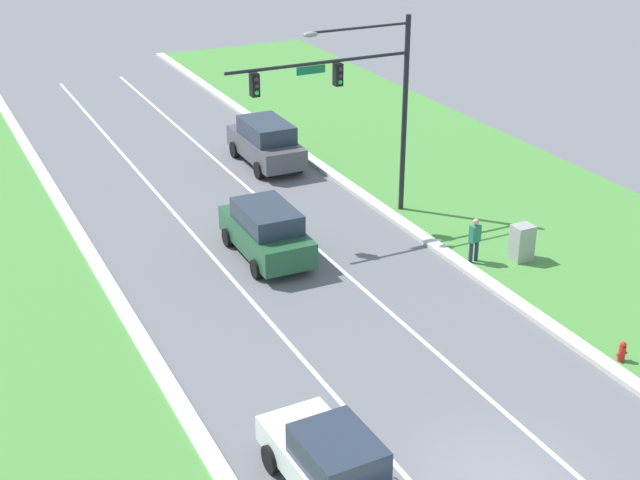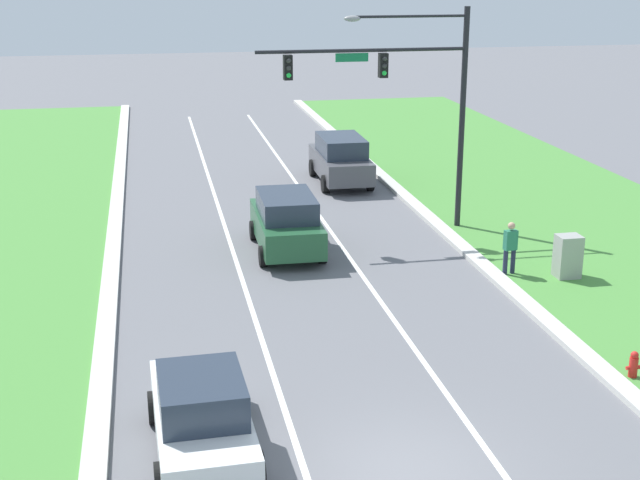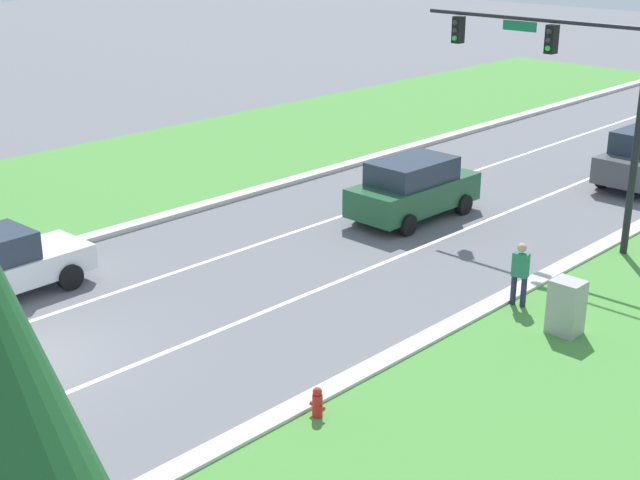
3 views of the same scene
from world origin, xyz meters
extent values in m
cube|color=white|center=(1.80, 0.00, 0.00)|extent=(0.14, 81.00, 0.01)
cylinder|color=black|center=(6.31, 14.97, 3.82)|extent=(0.20, 0.20, 7.64)
cylinder|color=black|center=(2.76, 14.97, 6.26)|extent=(7.10, 0.12, 0.12)
cube|color=#147042|center=(2.40, 14.97, 6.04)|extent=(1.10, 0.04, 0.28)
cylinder|color=black|center=(4.36, 14.97, 7.33)|extent=(3.91, 0.09, 0.09)
ellipsoid|color=gray|center=(2.40, 14.97, 7.28)|extent=(0.56, 0.28, 0.20)
cube|color=black|center=(3.47, 14.97, 5.76)|extent=(0.28, 0.32, 0.80)
sphere|color=#2D2D2D|center=(3.47, 14.80, 6.00)|extent=(0.16, 0.16, 0.16)
sphere|color=#2D2D2D|center=(3.47, 14.80, 5.76)|extent=(0.16, 0.16, 0.16)
sphere|color=#23D647|center=(3.47, 14.80, 5.53)|extent=(0.16, 0.16, 0.16)
cube|color=black|center=(0.27, 14.97, 5.76)|extent=(0.28, 0.32, 0.80)
sphere|color=#2D2D2D|center=(0.27, 14.80, 6.00)|extent=(0.16, 0.16, 0.16)
sphere|color=#2D2D2D|center=(0.27, 14.80, 5.76)|extent=(0.16, 0.16, 0.16)
sphere|color=#23D647|center=(0.27, 14.80, 5.53)|extent=(0.16, 0.16, 0.16)
cube|color=#235633|center=(-0.06, 13.50, 0.78)|extent=(1.97, 4.57, 0.89)
cube|color=#283342|center=(-0.07, 13.39, 1.57)|extent=(1.75, 2.75, 0.70)
cylinder|color=black|center=(0.89, 14.89, 0.33)|extent=(0.25, 0.67, 0.66)
cylinder|color=black|center=(-0.97, 14.93, 0.33)|extent=(0.25, 0.67, 0.66)
cylinder|color=black|center=(0.84, 12.08, 0.33)|extent=(0.25, 0.67, 0.66)
cylinder|color=black|center=(-1.02, 12.11, 0.33)|extent=(0.25, 0.67, 0.66)
cube|color=white|center=(-3.61, 1.45, 0.67)|extent=(1.87, 4.50, 0.66)
cube|color=#283342|center=(-3.61, 1.18, 1.36)|extent=(1.62, 2.05, 0.71)
cylinder|color=black|center=(-2.81, 2.85, 0.34)|extent=(0.26, 0.69, 0.68)
cylinder|color=black|center=(-4.51, 2.80, 0.34)|extent=(0.26, 0.69, 0.68)
cube|color=#4C4C51|center=(3.64, 22.24, 0.82)|extent=(2.00, 4.88, 0.90)
cube|color=#283342|center=(3.64, 22.12, 1.65)|extent=(1.78, 2.94, 0.77)
cylinder|color=black|center=(4.61, 23.73, 0.37)|extent=(0.25, 0.74, 0.74)
cylinder|color=black|center=(2.72, 23.76, 0.37)|extent=(0.25, 0.74, 0.74)
cylinder|color=black|center=(4.56, 20.72, 0.37)|extent=(0.25, 0.74, 0.74)
cylinder|color=black|center=(2.68, 20.75, 0.37)|extent=(0.25, 0.74, 0.74)
cube|color=#9E9E99|center=(7.69, 9.21, 0.68)|extent=(0.70, 0.60, 1.36)
cylinder|color=#232842|center=(5.98, 9.77, 0.42)|extent=(0.14, 0.14, 0.84)
cylinder|color=#232842|center=(6.23, 9.81, 0.42)|extent=(0.14, 0.14, 0.84)
cube|color=#287556|center=(6.11, 9.79, 1.14)|extent=(0.41, 0.28, 0.60)
sphere|color=tan|center=(6.11, 9.79, 1.58)|extent=(0.22, 0.22, 0.22)
cylinder|color=red|center=(6.15, 2.70, 0.28)|extent=(0.20, 0.20, 0.55)
sphere|color=red|center=(6.15, 2.70, 0.61)|extent=(0.18, 0.18, 0.18)
cylinder|color=red|center=(6.03, 2.70, 0.30)|extent=(0.10, 0.09, 0.09)
cylinder|color=red|center=(6.27, 2.70, 0.30)|extent=(0.10, 0.09, 0.09)
camera|label=1|loc=(-10.87, -12.67, 13.66)|focal=50.00mm
camera|label=2|loc=(-4.30, -13.90, 9.08)|focal=50.00mm
camera|label=3|loc=(16.42, -7.89, 9.04)|focal=50.00mm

